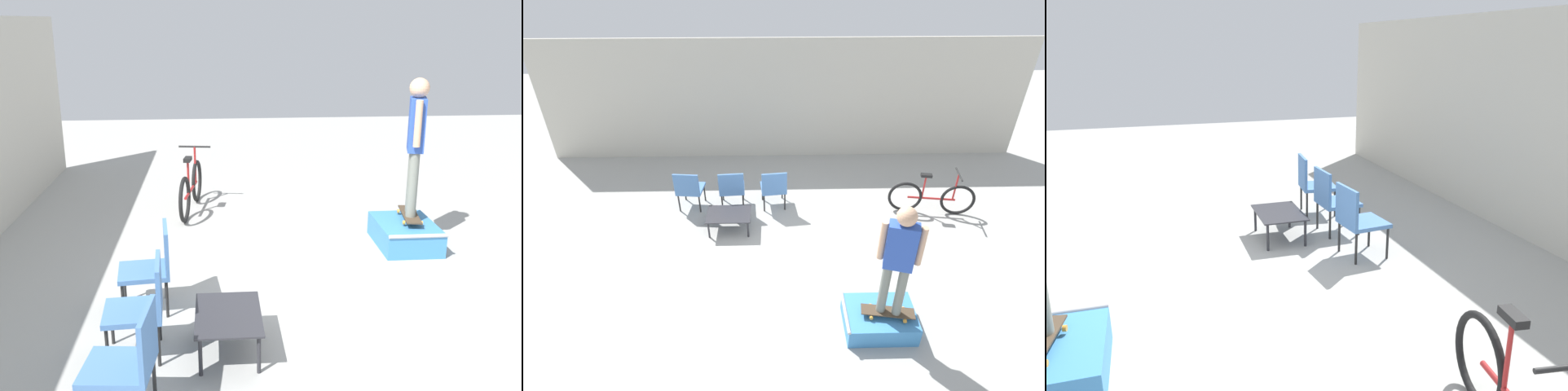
{
  "view_description": "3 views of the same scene",
  "coord_description": "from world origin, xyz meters",
  "views": [
    {
      "loc": [
        -5.93,
        1.31,
        2.95
      ],
      "look_at": [
        0.19,
        0.82,
        1.08
      ],
      "focal_mm": 40.0,
      "sensor_mm": 36.0,
      "label": 1
    },
    {
      "loc": [
        -0.26,
        -5.26,
        5.04
      ],
      "look_at": [
        -0.11,
        0.73,
        1.12
      ],
      "focal_mm": 28.0,
      "sensor_mm": 36.0,
      "label": 2
    },
    {
      "loc": [
        5.14,
        -0.4,
        2.57
      ],
      "look_at": [
        0.32,
        1.15,
        1.05
      ],
      "focal_mm": 35.0,
      "sensor_mm": 36.0,
      "label": 3
    }
  ],
  "objects": [
    {
      "name": "ground_plane",
      "position": [
        0.0,
        0.0,
        0.0
      ],
      "size": [
        24.0,
        24.0,
        0.0
      ],
      "primitive_type": "plane",
      "color": "#A8A8A3"
    },
    {
      "name": "skate_ramp_box",
      "position": [
        1.26,
        -1.23,
        0.16
      ],
      "size": [
        1.06,
        0.76,
        0.35
      ],
      "color": "#3D84C6",
      "rests_on": "ground_plane"
    },
    {
      "name": "skateboard_on_ramp",
      "position": [
        1.34,
        -1.3,
        0.41
      ],
      "size": [
        0.79,
        0.34,
        0.07
      ],
      "rotation": [
        0.0,
        0.0,
        -0.15
      ],
      "color": "#473828",
      "rests_on": "skate_ramp_box"
    },
    {
      "name": "person_skater",
      "position": [
        1.34,
        -1.3,
        1.5
      ],
      "size": [
        0.55,
        0.3,
        1.82
      ],
      "rotation": [
        0.0,
        0.0,
        -0.28
      ],
      "color": "gray",
      "rests_on": "skateboard_on_ramp"
    },
    {
      "name": "coffee_table",
      "position": [
        -1.18,
        1.23,
        0.34
      ],
      "size": [
        0.86,
        0.6,
        0.38
      ],
      "color": "#2D2D33",
      "rests_on": "ground_plane"
    },
    {
      "name": "patio_chair_left",
      "position": [
        -2.06,
        1.99,
        0.52
      ],
      "size": [
        0.57,
        0.57,
        0.92
      ],
      "rotation": [
        0.0,
        0.0,
        3.04
      ],
      "color": "black",
      "rests_on": "ground_plane"
    },
    {
      "name": "patio_chair_center",
      "position": [
        -1.17,
        1.99,
        0.52
      ],
      "size": [
        0.56,
        0.56,
        0.92
      ],
      "rotation": [
        0.0,
        0.0,
        3.21
      ],
      "color": "black",
      "rests_on": "ground_plane"
    },
    {
      "name": "patio_chair_right",
      "position": [
        -0.29,
        1.99,
        0.52
      ],
      "size": [
        0.57,
        0.57,
        0.92
      ],
      "rotation": [
        0.0,
        0.0,
        3.25
      ],
      "color": "black",
      "rests_on": "ground_plane"
    },
    {
      "name": "bicycle",
      "position": [
        2.99,
        1.71,
        0.37
      ],
      "size": [
        1.76,
        0.52,
        0.97
      ],
      "rotation": [
        0.0,
        0.0,
        -0.14
      ],
      "color": "black",
      "rests_on": "ground_plane"
    }
  ]
}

